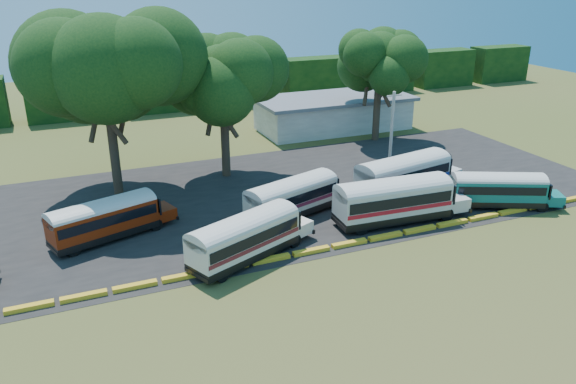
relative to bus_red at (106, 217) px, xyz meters
name	(u,v)px	position (x,y,z in m)	size (l,w,h in m)	color
ground	(297,264)	(11.24, -8.75, -1.76)	(160.00, 160.00, 0.00)	#3E501A
asphalt_strip	(252,199)	(12.24, 3.25, -1.75)	(64.00, 24.00, 0.02)	black
curb	(291,255)	(11.24, -7.75, -1.61)	(53.70, 0.45, 0.30)	yellow
terminal_building	(333,113)	(29.24, 21.25, 0.28)	(19.00, 9.00, 4.00)	silver
treeline_backdrop	(158,89)	(11.24, 39.25, 1.24)	(130.00, 4.00, 6.00)	black
bus_red	(106,217)	(0.00, 0.00, 0.00)	(9.56, 5.08, 3.06)	black
bus_cream_west	(246,235)	(8.34, -6.90, 0.09)	(10.06, 6.14, 3.26)	black
bus_cream_east	(293,195)	(14.12, -1.45, 0.04)	(9.90, 5.34, 3.17)	black
bus_white_red	(395,198)	(20.85, -5.59, 0.28)	(11.10, 3.31, 3.60)	black
bus_white_blue	(405,173)	(24.79, -0.97, 0.26)	(11.19, 4.70, 3.58)	black
bus_teal	(500,188)	(30.53, -6.31, -0.07)	(9.04, 5.76, 2.94)	black
tree_west	(104,68)	(1.85, 8.78, 9.20)	(11.51, 11.51, 15.22)	#332719
tree_center	(223,80)	(12.03, 9.92, 7.36)	(8.40, 8.40, 12.27)	#332719
tree_east	(380,59)	(31.55, 14.97, 7.48)	(7.84, 7.84, 12.20)	#332719
utility_pole	(392,130)	(27.41, 5.43, 2.22)	(1.60, 0.30, 7.72)	gray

